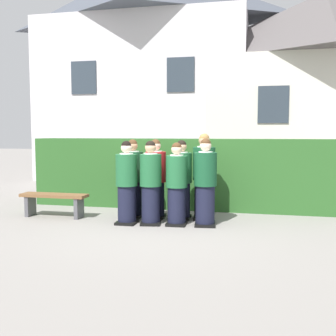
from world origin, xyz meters
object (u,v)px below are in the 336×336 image
student_rear_row_2 (182,181)px  wooden_bench (54,200)px  student_front_row_2 (177,186)px  student_in_red_blazer (156,181)px  student_front_row_1 (151,185)px  student_front_row_3 (205,184)px  student_rear_row_0 (133,180)px  student_rear_row_3 (204,178)px  student_front_row_0 (127,184)px

student_rear_row_2 → wooden_bench: 2.65m
student_front_row_2 → student_in_red_blazer: size_ratio=0.97×
student_front_row_1 → student_front_row_3: (1.03, 0.11, 0.02)m
student_rear_row_0 → student_rear_row_3: (1.45, 0.15, 0.06)m
student_front_row_2 → student_rear_row_0: student_rear_row_0 is taller
student_front_row_0 → student_front_row_3: student_front_row_3 is taller
student_in_red_blazer → student_front_row_0: bearing=-123.4°
student_front_row_3 → student_rear_row_2: 0.74m
student_in_red_blazer → wooden_bench: 2.14m
student_front_row_2 → student_front_row_1: bearing=-174.8°
student_front_row_0 → student_front_row_2: student_front_row_0 is taller
student_rear_row_0 → wooden_bench: student_rear_row_0 is taller
student_front_row_3 → student_rear_row_2: student_front_row_3 is taller
student_front_row_3 → student_rear_row_3: 0.59m
student_front_row_3 → student_in_red_blazer: student_front_row_3 is taller
student_front_row_2 → student_rear_row_0: size_ratio=0.97×
student_front_row_2 → wooden_bench: bearing=177.1°
student_front_row_1 → student_in_red_blazer: 0.57m
student_rear_row_3 → student_front_row_1: bearing=-143.1°
wooden_bench → student_front_row_1: bearing=-4.8°
student_front_row_1 → student_front_row_2: student_front_row_1 is taller
student_front_row_2 → student_rear_row_3: 0.78m
student_front_row_0 → student_rear_row_2: bearing=35.3°
student_front_row_0 → student_front_row_2: size_ratio=1.02×
student_front_row_2 → student_rear_row_2: bearing=91.2°
student_in_red_blazer → student_rear_row_3: size_ratio=0.93×
student_in_red_blazer → student_rear_row_2: bearing=4.5°
student_front_row_0 → student_rear_row_3: (1.38, 0.75, 0.07)m
student_front_row_1 → student_front_row_3: size_ratio=0.97×
student_front_row_0 → student_in_red_blazer: bearing=56.6°
student_front_row_2 → wooden_bench: (-2.60, 0.13, -0.39)m
student_front_row_1 → student_front_row_2: 0.50m
student_front_row_3 → student_in_red_blazer: bearing=157.0°
student_rear_row_2 → student_front_row_3: bearing=-42.3°
student_front_row_1 → student_rear_row_2: 0.77m
student_front_row_0 → wooden_bench: bearing=171.8°
student_front_row_2 → student_front_row_3: bearing=6.8°
student_front_row_3 → student_in_red_blazer: 1.17m
student_rear_row_2 → wooden_bench: bearing=-170.6°
student_front_row_1 → student_in_red_blazer: student_in_red_blazer is taller
student_front_row_0 → wooden_bench: (-1.65, 0.24, -0.40)m
student_front_row_3 → student_rear_row_3: (-0.10, 0.58, 0.04)m
student_front_row_2 → student_front_row_3: (0.53, 0.06, 0.04)m
wooden_bench → student_rear_row_3: bearing=9.6°
student_front_row_2 → student_rear_row_3: (0.43, 0.65, 0.08)m
student_front_row_1 → student_rear_row_3: size_ratio=0.92×
student_rear_row_0 → student_front_row_2: bearing=-26.1°
student_front_row_3 → student_front_row_1: bearing=-173.9°
student_in_red_blazer → wooden_bench: size_ratio=1.15×
student_front_row_0 → student_front_row_1: bearing=7.4°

